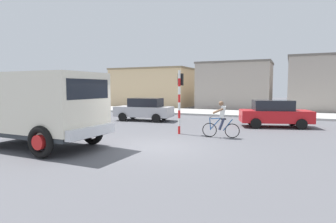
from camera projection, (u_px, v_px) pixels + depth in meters
ground_plane at (155, 147)px, 11.11m from camera, size 120.00×120.00×0.00m
sidewalk_far at (230, 113)px, 24.89m from camera, size 80.00×5.00×0.16m
truck_foreground at (38, 105)px, 11.04m from camera, size 5.48×2.96×2.90m
cyclist at (221, 119)px, 13.18m from camera, size 1.72×0.54×1.72m
traffic_light_pole at (180, 93)px, 14.19m from camera, size 0.24×0.43×3.20m
car_red_near at (274, 113)px, 16.71m from camera, size 4.32×2.75×1.60m
car_white_mid at (144, 109)px, 19.94m from camera, size 4.15×2.18×1.60m
building_corner_left at (156, 87)px, 36.27m from camera, size 9.87×7.22×4.71m
building_mid_block at (235, 86)px, 30.99m from camera, size 7.64×5.77×5.04m
building_corner_right at (335, 84)px, 26.92m from camera, size 8.41×6.92×5.30m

